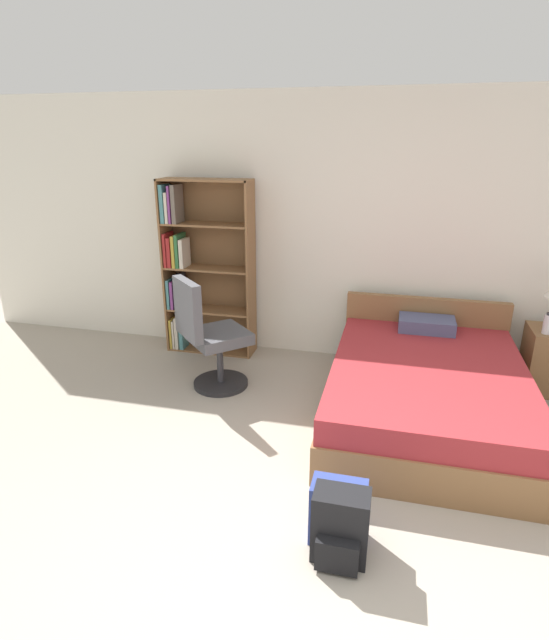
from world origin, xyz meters
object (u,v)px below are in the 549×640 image
at_px(office_chair, 209,338).
at_px(backpack_black, 340,528).
at_px(bed, 426,389).
at_px(backpack_blue, 338,515).
at_px(bookshelf, 198,267).
at_px(water_bottle, 548,324).

relative_size(office_chair, backpack_black, 2.54).
distance_m(office_chair, backpack_black, 2.21).
height_order(bed, backpack_blue, bed).
bearing_deg(backpack_blue, bookshelf, 126.37).
xyz_separation_m(bed, water_bottle, (0.99, 0.66, 0.41)).
relative_size(bookshelf, backpack_blue, 4.79).
relative_size(bookshelf, backpack_black, 4.36).
distance_m(bookshelf, office_chair, 1.03).
relative_size(water_bottle, backpack_blue, 0.50).
height_order(bookshelf, office_chair, bookshelf).
distance_m(bookshelf, backpack_black, 3.20).
xyz_separation_m(water_bottle, backpack_black, (-1.48, -2.30, -0.47)).
distance_m(office_chair, water_bottle, 2.93).
height_order(bed, backpack_black, bed).
distance_m(office_chair, backpack_blue, 2.11).
relative_size(water_bottle, backpack_black, 0.46).
height_order(bookshelf, backpack_black, bookshelf).
bearing_deg(backpack_black, backpack_blue, 102.99).
bearing_deg(water_bottle, bed, -146.29).
distance_m(bookshelf, water_bottle, 3.31).
bearing_deg(bed, water_bottle, 33.71).
xyz_separation_m(bed, backpack_black, (-0.49, -1.64, -0.06)).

